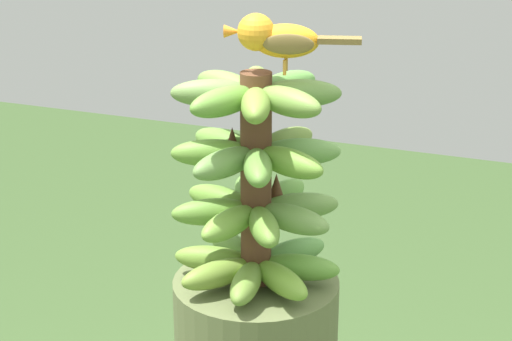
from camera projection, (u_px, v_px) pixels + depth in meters
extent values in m
cylinder|color=brown|center=(256.00, 181.00, 1.31)|extent=(0.04, 0.04, 0.32)
ellipsoid|color=#5D9336|center=(300.00, 267.00, 1.34)|extent=(0.06, 0.12, 0.04)
ellipsoid|color=#5D9646|center=(293.00, 252.00, 1.39)|extent=(0.12, 0.10, 0.04)
ellipsoid|color=olive|center=(265.00, 244.00, 1.42)|extent=(0.12, 0.06, 0.04)
ellipsoid|color=olive|center=(232.00, 247.00, 1.41)|extent=(0.10, 0.12, 0.04)
ellipsoid|color=olive|center=(212.00, 259.00, 1.37)|extent=(0.06, 0.12, 0.04)
ellipsoid|color=olive|center=(217.00, 274.00, 1.32)|extent=(0.12, 0.10, 0.04)
ellipsoid|color=olive|center=(246.00, 283.00, 1.29)|extent=(0.12, 0.06, 0.04)
ellipsoid|color=olive|center=(281.00, 280.00, 1.30)|extent=(0.10, 0.12, 0.04)
ellipsoid|color=#649D40|center=(281.00, 195.00, 1.38)|extent=(0.12, 0.07, 0.04)
ellipsoid|color=#608E3C|center=(249.00, 193.00, 1.39)|extent=(0.12, 0.09, 0.04)
ellipsoid|color=olive|center=(221.00, 199.00, 1.36)|extent=(0.07, 0.12, 0.04)
ellipsoid|color=olive|center=(212.00, 212.00, 1.32)|extent=(0.09, 0.12, 0.04)
ellipsoid|color=olive|center=(229.00, 223.00, 1.28)|extent=(0.12, 0.07, 0.04)
ellipsoid|color=olive|center=(264.00, 227.00, 1.27)|extent=(0.12, 0.09, 0.04)
ellipsoid|color=#688F45|center=(293.00, 219.00, 1.29)|extent=(0.07, 0.12, 0.04)
ellipsoid|color=#648B42|center=(300.00, 206.00, 1.34)|extent=(0.09, 0.12, 0.04)
ellipsoid|color=olive|center=(285.00, 142.00, 1.34)|extent=(0.12, 0.08, 0.04)
ellipsoid|color=#5B9346|center=(254.00, 139.00, 1.36)|extent=(0.12, 0.08, 0.04)
ellipsoid|color=#68973C|center=(225.00, 143.00, 1.34)|extent=(0.08, 0.12, 0.04)
ellipsoid|color=olive|center=(212.00, 153.00, 1.29)|extent=(0.08, 0.12, 0.04)
ellipsoid|color=#628B44|center=(225.00, 163.00, 1.25)|extent=(0.12, 0.08, 0.04)
ellipsoid|color=#608F3A|center=(258.00, 167.00, 1.24)|extent=(0.12, 0.08, 0.04)
ellipsoid|color=olive|center=(289.00, 162.00, 1.26)|extent=(0.08, 0.12, 0.04)
ellipsoid|color=#619145|center=(300.00, 152.00, 1.30)|extent=(0.08, 0.12, 0.04)
ellipsoid|color=olive|center=(256.00, 82.00, 1.32)|extent=(0.12, 0.08, 0.04)
ellipsoid|color=olive|center=(226.00, 85.00, 1.31)|extent=(0.08, 0.12, 0.04)
ellipsoid|color=olive|center=(212.00, 93.00, 1.27)|extent=(0.08, 0.12, 0.04)
ellipsoid|color=#609336|center=(224.00, 102.00, 1.23)|extent=(0.12, 0.08, 0.04)
ellipsoid|color=olive|center=(256.00, 105.00, 1.21)|extent=(0.12, 0.08, 0.04)
ellipsoid|color=olive|center=(288.00, 102.00, 1.23)|extent=(0.08, 0.12, 0.04)
ellipsoid|color=#628A40|center=(300.00, 93.00, 1.27)|extent=(0.08, 0.12, 0.04)
ellipsoid|color=#5D9A43|center=(286.00, 85.00, 1.31)|extent=(0.12, 0.08, 0.04)
cone|color=#4C2D1E|center=(232.00, 147.00, 1.31)|extent=(0.04, 0.04, 0.06)
cone|color=brown|center=(276.00, 193.00, 1.34)|extent=(0.04, 0.04, 0.06)
cylinder|color=#C68933|center=(286.00, 63.00, 1.26)|extent=(0.00, 0.01, 0.02)
cylinder|color=#C68933|center=(285.00, 67.00, 1.24)|extent=(0.01, 0.01, 0.02)
ellipsoid|color=orange|center=(286.00, 41.00, 1.24)|extent=(0.07, 0.10, 0.05)
ellipsoid|color=brown|center=(290.00, 38.00, 1.26)|extent=(0.03, 0.07, 0.03)
ellipsoid|color=brown|center=(288.00, 44.00, 1.22)|extent=(0.03, 0.07, 0.03)
cube|color=brown|center=(339.00, 40.00, 1.23)|extent=(0.04, 0.06, 0.01)
sphere|color=orange|center=(256.00, 32.00, 1.24)|extent=(0.05, 0.05, 0.05)
sphere|color=black|center=(250.00, 32.00, 1.22)|extent=(0.01, 0.01, 0.01)
cone|color=orange|center=(233.00, 31.00, 1.24)|extent=(0.02, 0.03, 0.02)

